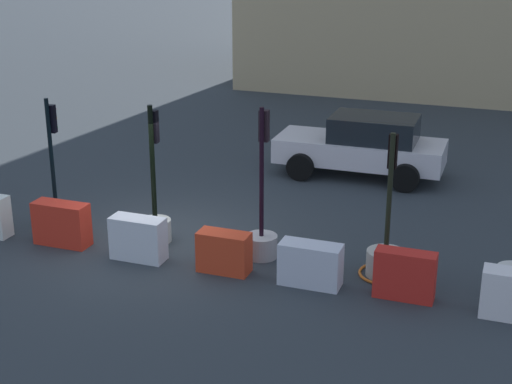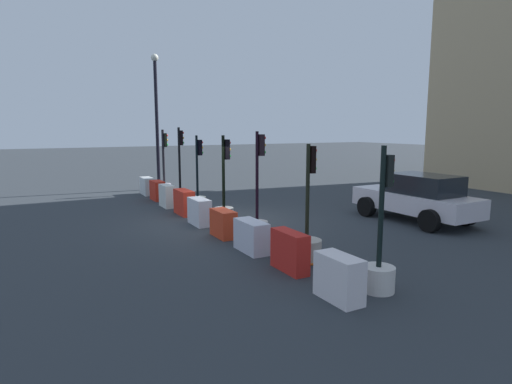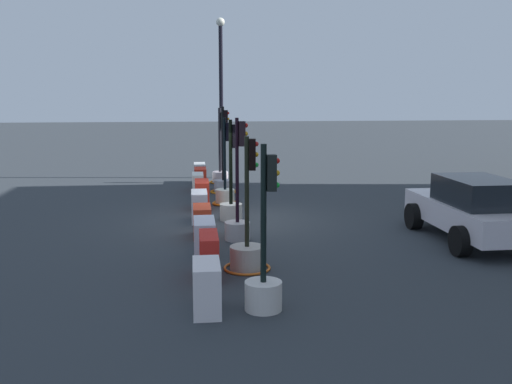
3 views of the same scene
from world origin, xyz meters
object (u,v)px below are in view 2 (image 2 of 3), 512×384
(car_white_van, at_px, (417,197))
(street_lamp_post, at_px, (157,112))
(traffic_light_6, at_px, (379,265))
(construction_barrier_1, at_px, (157,191))
(construction_barrier_2, at_px, (167,196))
(construction_barrier_8, at_px, (339,278))
(construction_barrier_3, at_px, (184,202))
(traffic_light_5, at_px, (307,244))
(traffic_light_2, at_px, (198,199))
(construction_barrier_4, at_px, (199,212))
(traffic_light_3, at_px, (224,205))
(construction_barrier_0, at_px, (147,186))
(construction_barrier_7, at_px, (290,251))
(construction_barrier_5, at_px, (223,224))
(construction_barrier_6, at_px, (251,236))
(traffic_light_1, at_px, (180,191))
(traffic_light_0, at_px, (164,182))
(traffic_light_4, at_px, (257,217))

(car_white_van, height_order, street_lamp_post, street_lamp_post)
(traffic_light_6, distance_m, construction_barrier_1, 12.30)
(construction_barrier_1, distance_m, construction_barrier_2, 1.77)
(construction_barrier_8, bearing_deg, construction_barrier_3, 179.50)
(construction_barrier_1, bearing_deg, traffic_light_5, 4.67)
(street_lamp_post, bearing_deg, traffic_light_2, -1.92)
(construction_barrier_3, height_order, construction_barrier_4, construction_barrier_3)
(construction_barrier_3, bearing_deg, traffic_light_2, 129.81)
(traffic_light_3, relative_size, construction_barrier_2, 2.90)
(traffic_light_2, bearing_deg, construction_barrier_0, -170.54)
(construction_barrier_4, height_order, construction_barrier_7, construction_barrier_7)
(construction_barrier_5, distance_m, car_white_van, 6.66)
(traffic_light_5, height_order, construction_barrier_5, traffic_light_5)
(car_white_van, bearing_deg, construction_barrier_4, -114.37)
(construction_barrier_5, xyz_separation_m, construction_barrier_7, (3.37, 0.07, 0.05))
(construction_barrier_6, relative_size, car_white_van, 0.26)
(construction_barrier_3, xyz_separation_m, construction_barrier_6, (5.26, -0.04, -0.05))
(construction_barrier_6, bearing_deg, traffic_light_1, 173.89)
(traffic_light_6, relative_size, construction_barrier_3, 2.42)
(traffic_light_1, bearing_deg, traffic_light_0, 179.96)
(construction_barrier_6, bearing_deg, traffic_light_0, 175.25)
(construction_barrier_0, bearing_deg, construction_barrier_1, 0.08)
(traffic_light_0, xyz_separation_m, traffic_light_3, (7.03, -0.03, 0.01))
(construction_barrier_0, relative_size, construction_barrier_7, 1.06)
(traffic_light_4, distance_m, construction_barrier_0, 9.32)
(construction_barrier_3, bearing_deg, construction_barrier_6, -0.41)
(construction_barrier_3, bearing_deg, construction_barrier_8, -0.50)
(construction_barrier_1, height_order, street_lamp_post, street_lamp_post)
(traffic_light_4, bearing_deg, construction_barrier_5, -116.57)
(construction_barrier_7, distance_m, car_white_van, 6.83)
(construction_barrier_2, distance_m, construction_barrier_3, 1.75)
(traffic_light_2, relative_size, traffic_light_5, 1.03)
(construction_barrier_2, height_order, construction_barrier_8, construction_barrier_2)
(traffic_light_1, relative_size, construction_barrier_3, 2.72)
(construction_barrier_4, xyz_separation_m, construction_barrier_7, (5.15, 0.12, 0.01))
(construction_barrier_0, height_order, car_white_van, car_white_van)
(construction_barrier_5, height_order, construction_barrier_7, construction_barrier_7)
(construction_barrier_8, bearing_deg, traffic_light_3, 172.79)
(traffic_light_2, distance_m, traffic_light_6, 9.39)
(traffic_light_6, bearing_deg, traffic_light_4, -179.27)
(construction_barrier_4, bearing_deg, street_lamp_post, 172.80)
(traffic_light_4, xyz_separation_m, street_lamp_post, (-10.76, 0.16, 3.30))
(traffic_light_5, bearing_deg, traffic_light_3, -179.91)
(traffic_light_0, xyz_separation_m, street_lamp_post, (-1.42, 0.13, 3.35))
(traffic_light_3, bearing_deg, street_lamp_post, 178.90)
(construction_barrier_5, bearing_deg, traffic_light_2, 168.91)
(traffic_light_6, bearing_deg, construction_barrier_4, -171.95)
(construction_barrier_6, xyz_separation_m, construction_barrier_7, (1.69, 0.05, 0.04))
(traffic_light_0, distance_m, construction_barrier_7, 12.30)
(construction_barrier_0, relative_size, construction_barrier_8, 1.17)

